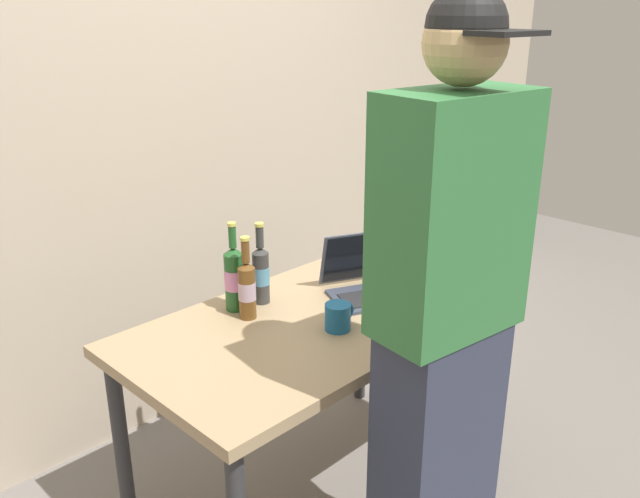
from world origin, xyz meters
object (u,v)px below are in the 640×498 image
at_px(laptop, 367,280).
at_px(beer_bottle_amber, 247,287).
at_px(beer_bottle_brown, 234,277).
at_px(person_figure, 444,335).
at_px(beer_bottle_green, 261,272).
at_px(coffee_mug, 338,317).

relative_size(laptop, beer_bottle_amber, 1.32).
xyz_separation_m(beer_bottle_brown, person_figure, (0.07, -0.85, 0.06)).
relative_size(beer_bottle_green, beer_bottle_brown, 0.93).
distance_m(person_figure, coffee_mug, 0.50).
height_order(beer_bottle_green, person_figure, person_figure).
bearing_deg(coffee_mug, beer_bottle_green, 96.72).
xyz_separation_m(laptop, coffee_mug, (-0.30, -0.13, -0.00)).
distance_m(beer_bottle_amber, coffee_mug, 0.34).
bearing_deg(beer_bottle_green, coffee_mug, -83.28).
relative_size(beer_bottle_brown, coffee_mug, 2.68).
bearing_deg(coffee_mug, person_figure, -99.57).
height_order(beer_bottle_green, beer_bottle_brown, beer_bottle_brown).
relative_size(beer_bottle_amber, beer_bottle_brown, 0.91).
distance_m(laptop, beer_bottle_green, 0.41).
xyz_separation_m(beer_bottle_amber, coffee_mug, (0.16, -0.29, -0.07)).
bearing_deg(beer_bottle_brown, beer_bottle_amber, -98.19).
xyz_separation_m(beer_bottle_green, person_figure, (-0.04, -0.83, 0.07)).
bearing_deg(coffee_mug, beer_bottle_brown, 111.53).
distance_m(laptop, beer_bottle_brown, 0.52).
height_order(beer_bottle_amber, beer_bottle_brown, beer_bottle_brown).
distance_m(laptop, coffee_mug, 0.33).
height_order(laptop, beer_bottle_amber, beer_bottle_amber).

